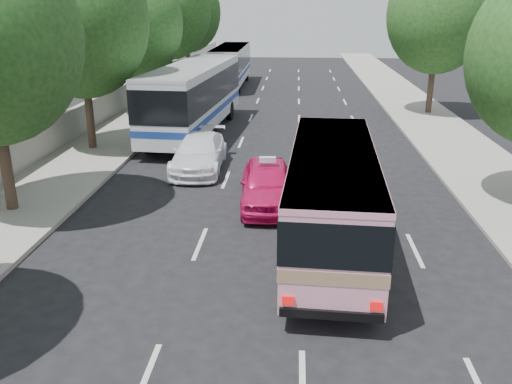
# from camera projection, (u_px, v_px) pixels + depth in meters

# --- Properties ---
(ground) EXTENTS (120.00, 120.00, 0.00)m
(ground) POSITION_uv_depth(u_px,v_px,m) (255.00, 324.00, 11.73)
(ground) COLOR black
(ground) RESTS_ON ground
(sidewalk_left) EXTENTS (4.00, 90.00, 0.15)m
(sidewalk_left) POSITION_uv_depth(u_px,v_px,m) (134.00, 122.00, 31.10)
(sidewalk_left) COLOR #9E998E
(sidewalk_left) RESTS_ON ground
(sidewalk_right) EXTENTS (4.00, 90.00, 0.12)m
(sidewalk_right) POSITION_uv_depth(u_px,v_px,m) (435.00, 127.00, 29.94)
(sidewalk_right) COLOR #9E998E
(sidewalk_right) RESTS_ON ground
(low_wall) EXTENTS (0.30, 90.00, 1.50)m
(low_wall) POSITION_uv_depth(u_px,v_px,m) (102.00, 107.00, 30.95)
(low_wall) COLOR #9E998E
(low_wall) RESTS_ON sidewalk_left
(tree_left_c) EXTENTS (6.00, 6.00, 9.35)m
(tree_left_c) POSITION_uv_depth(u_px,v_px,m) (80.00, 13.00, 23.41)
(tree_left_c) COLOR #38281E
(tree_left_c) RESTS_ON ground
(tree_left_d) EXTENTS (5.52, 5.52, 8.60)m
(tree_left_d) POSITION_uv_depth(u_px,v_px,m) (136.00, 20.00, 31.09)
(tree_left_d) COLOR #38281E
(tree_left_d) RESTS_ON ground
(tree_left_e) EXTENTS (6.30, 6.30, 9.82)m
(tree_left_e) POSITION_uv_depth(u_px,v_px,m) (168.00, 4.00, 38.35)
(tree_left_e) COLOR #38281E
(tree_left_e) RESTS_ON ground
(tree_left_f) EXTENTS (5.88, 5.88, 9.16)m
(tree_left_f) POSITION_uv_depth(u_px,v_px,m) (187.00, 9.00, 46.03)
(tree_left_f) COLOR #38281E
(tree_left_f) RESTS_ON ground
(tree_right_far) EXTENTS (6.00, 6.00, 9.35)m
(tree_right_far) POSITION_uv_depth(u_px,v_px,m) (440.00, 10.00, 31.60)
(tree_right_far) COLOR #38281E
(tree_right_far) RESTS_ON ground
(pink_bus) EXTENTS (2.71, 8.97, 2.83)m
(pink_bus) POSITION_uv_depth(u_px,v_px,m) (332.00, 189.00, 14.78)
(pink_bus) COLOR pink
(pink_bus) RESTS_ON ground
(pink_taxi) EXTENTS (2.11, 4.59, 1.53)m
(pink_taxi) POSITION_uv_depth(u_px,v_px,m) (267.00, 184.00, 18.36)
(pink_taxi) COLOR #D5125A
(pink_taxi) RESTS_ON ground
(white_pickup) EXTENTS (2.08, 4.90, 1.41)m
(white_pickup) POSITION_uv_depth(u_px,v_px,m) (199.00, 153.00, 22.32)
(white_pickup) COLOR white
(white_pickup) RESTS_ON ground
(tour_coach_front) EXTENTS (3.45, 12.07, 3.57)m
(tour_coach_front) POSITION_uv_depth(u_px,v_px,m) (194.00, 93.00, 28.01)
(tour_coach_front) COLOR silver
(tour_coach_front) RESTS_ON ground
(tour_coach_rear) EXTENTS (2.35, 10.67, 3.19)m
(tour_coach_rear) POSITION_uv_depth(u_px,v_px,m) (231.00, 62.00, 44.32)
(tour_coach_rear) COLOR white
(tour_coach_rear) RESTS_ON ground
(taxi_roof_sign) EXTENTS (0.56, 0.22, 0.18)m
(taxi_roof_sign) POSITION_uv_depth(u_px,v_px,m) (267.00, 160.00, 18.08)
(taxi_roof_sign) COLOR silver
(taxi_roof_sign) RESTS_ON pink_taxi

